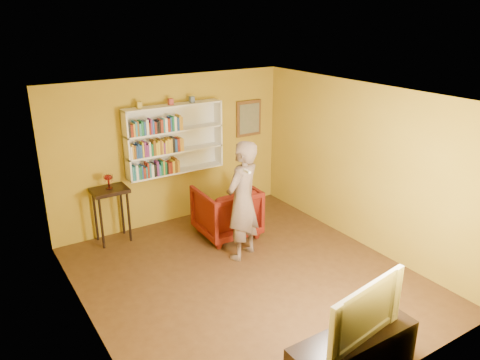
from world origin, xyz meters
name	(u,v)px	position (x,y,z in m)	size (l,w,h in m)	color
room_shell	(248,216)	(0.00, 0.00, 1.02)	(5.30, 5.80, 2.88)	#432A15
bookshelf	(173,139)	(0.00, 2.41, 1.59)	(1.80, 0.29, 1.23)	white
books_row_lower	(155,169)	(-0.43, 2.30, 1.13)	(0.88, 0.19, 0.27)	teal
books_row_middle	(157,147)	(-0.36, 2.30, 1.51)	(0.97, 0.19, 0.27)	white
books_row_upper	(156,126)	(-0.36, 2.31, 1.89)	(0.97, 0.19, 0.26)	black
ornament_left	(139,105)	(-0.61, 2.35, 2.27)	(0.08, 0.08, 0.11)	gold
ornament_centre	(171,102)	(-0.04, 2.35, 2.27)	(0.08, 0.08, 0.11)	#A93A38
ornament_right	(192,99)	(0.37, 2.35, 2.27)	(0.08, 0.08, 0.11)	slate
framed_painting	(249,118)	(1.65, 2.46, 1.75)	(0.55, 0.05, 0.70)	brown
console_table	(110,198)	(-1.27, 2.25, 0.79)	(0.58, 0.45, 0.96)	black
ruby_lustre	(108,179)	(-1.27, 2.25, 1.14)	(0.16, 0.16, 0.25)	maroon
armchair	(226,211)	(0.49, 1.40, 0.45)	(0.96, 0.99, 0.90)	#4C0705
person	(242,201)	(0.30, 0.61, 0.96)	(0.70, 0.46, 1.93)	brown
game_remote	(247,171)	(0.14, 0.24, 1.59)	(0.04, 0.15, 0.04)	white
tv_cabinet	(352,356)	(-0.14, -2.25, 0.27)	(1.52, 0.46, 0.54)	black
television	(357,308)	(-0.14, -2.25, 0.88)	(1.17, 0.15, 0.67)	black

